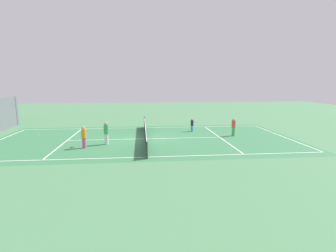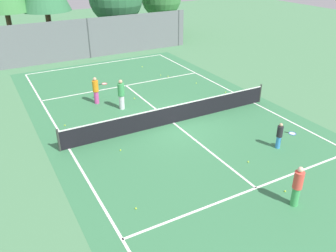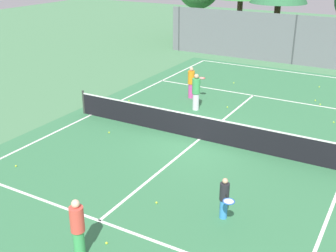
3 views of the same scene
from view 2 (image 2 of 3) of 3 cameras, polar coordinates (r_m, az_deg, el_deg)
name	(u,v)px [view 2 (image 2 of 3)]	position (r m, az deg, el deg)	size (l,w,h in m)	color
ground_plane	(173,123)	(18.43, 0.87, 0.50)	(80.00, 80.00, 0.00)	#4C8456
court_surface	(173,123)	(18.43, 0.87, 0.50)	(13.00, 25.00, 0.01)	#387A4C
tennis_net	(173,114)	(18.21, 0.89, 1.93)	(11.90, 0.10, 1.10)	#333833
perimeter_fence	(89,39)	(30.21, -12.75, 13.68)	(18.00, 0.12, 3.20)	slate
player_0	(121,94)	(19.91, -7.60, 5.14)	(0.37, 0.37, 1.74)	silver
player_1	(280,135)	(16.64, 17.72, -1.44)	(0.67, 0.80, 1.26)	#388CD8
player_2	(297,186)	(13.16, 20.24, -9.12)	(0.34, 0.34, 1.61)	#3FA559
player_3	(96,90)	(20.94, -11.61, 5.74)	(0.92, 0.39, 1.60)	#D14799
tennis_ball_0	(65,125)	(18.88, -16.38, 0.11)	(0.07, 0.07, 0.07)	#CCE533
tennis_ball_1	(94,82)	(24.59, -11.89, 6.94)	(0.07, 0.07, 0.07)	#CCE533
tennis_ball_2	(136,208)	(12.73, -5.24, -13.17)	(0.07, 0.07, 0.07)	#CCE533
tennis_ball_3	(226,92)	(22.65, 9.33, 5.42)	(0.07, 0.07, 0.07)	#CCE533
tennis_ball_4	(285,191)	(14.14, 18.47, -10.01)	(0.07, 0.07, 0.07)	#CCE533
tennis_ball_5	(196,83)	(24.03, 4.60, 6.97)	(0.07, 0.07, 0.07)	#CCE533
tennis_ball_6	(248,162)	(15.49, 12.89, -5.68)	(0.07, 0.07, 0.07)	#CCE533
tennis_ball_7	(120,150)	(16.07, -7.73, -3.91)	(0.07, 0.07, 0.07)	#CCE533
tennis_ball_8	(134,98)	(21.50, -5.46, 4.47)	(0.07, 0.07, 0.07)	#CCE533
tennis_ball_9	(168,76)	(25.25, 0.01, 8.06)	(0.07, 0.07, 0.07)	#CCE533
tennis_ball_10	(161,75)	(25.51, -1.18, 8.25)	(0.07, 0.07, 0.07)	#CCE533
tennis_ball_11	(142,67)	(27.50, -4.22, 9.58)	(0.07, 0.07, 0.07)	#CCE533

